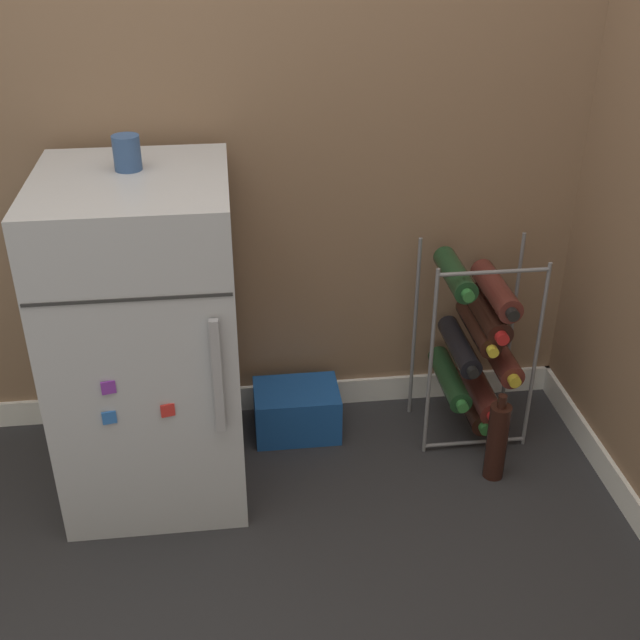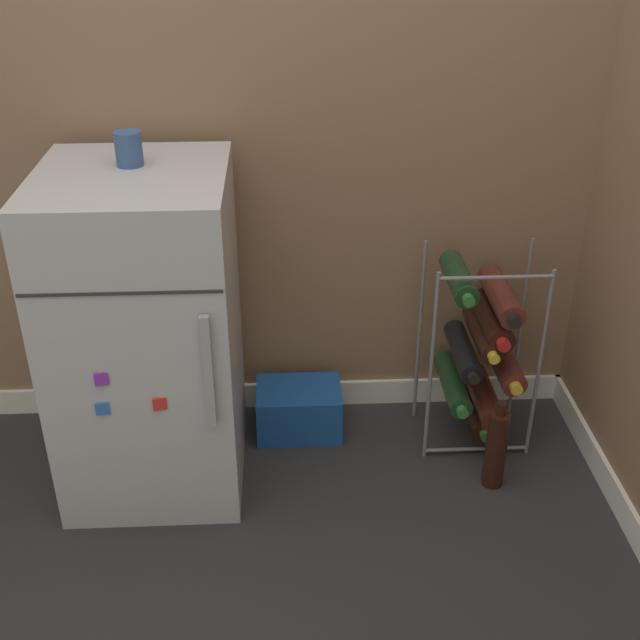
# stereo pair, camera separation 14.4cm
# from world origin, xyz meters

# --- Properties ---
(ground_plane) EXTENTS (14.00, 14.00, 0.00)m
(ground_plane) POSITION_xyz_m (0.00, 0.00, 0.00)
(ground_plane) COLOR #28282B
(wall_back) EXTENTS (6.99, 0.07, 2.50)m
(wall_back) POSITION_xyz_m (0.00, 0.67, 1.24)
(wall_back) COLOR #84664C
(wall_back) RESTS_ON ground_plane
(mini_fridge) EXTENTS (0.50, 0.57, 0.96)m
(mini_fridge) POSITION_xyz_m (-0.36, 0.32, 0.48)
(mini_fridge) COLOR #B7BABF
(mini_fridge) RESTS_ON ground_plane
(wine_rack) EXTENTS (0.34, 0.31, 0.65)m
(wine_rack) POSITION_xyz_m (0.64, 0.44, 0.32)
(wine_rack) COLOR slate
(wine_rack) RESTS_ON ground_plane
(soda_box) EXTENTS (0.28, 0.20, 0.16)m
(soda_box) POSITION_xyz_m (0.07, 0.49, 0.08)
(soda_box) COLOR #194C9E
(soda_box) RESTS_ON ground_plane
(fridge_top_cup) EXTENTS (0.07, 0.07, 0.09)m
(fridge_top_cup) POSITION_xyz_m (-0.36, 0.39, 1.00)
(fridge_top_cup) COLOR #335184
(fridge_top_cup) RESTS_ON mini_fridge
(loose_bottle_floor) EXTENTS (0.06, 0.06, 0.30)m
(loose_bottle_floor) POSITION_xyz_m (0.65, 0.19, 0.13)
(loose_bottle_floor) COLOR black
(loose_bottle_floor) RESTS_ON ground_plane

